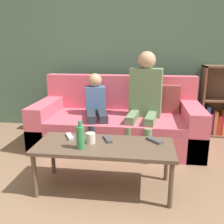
# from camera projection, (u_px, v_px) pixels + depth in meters

# --- Properties ---
(wall_back) EXTENTS (12.00, 0.06, 2.60)m
(wall_back) POSITION_uv_depth(u_px,v_px,m) (115.00, 42.00, 3.66)
(wall_back) COLOR #4C6B56
(wall_back) RESTS_ON ground_plane
(couch) EXTENTS (2.06, 0.96, 0.86)m
(couch) POSITION_uv_depth(u_px,v_px,m) (118.00, 123.00, 3.25)
(couch) COLOR #DB5B70
(couch) RESTS_ON ground_plane
(coffee_table) EXTENTS (1.20, 0.51, 0.42)m
(coffee_table) POSITION_uv_depth(u_px,v_px,m) (104.00, 149.00, 2.18)
(coffee_table) COLOR brown
(coffee_table) RESTS_ON ground_plane
(person_adult) EXTENTS (0.43, 0.69, 1.19)m
(person_adult) POSITION_uv_depth(u_px,v_px,m) (145.00, 95.00, 3.02)
(person_adult) COLOR #66845B
(person_adult) RESTS_ON ground_plane
(person_child) EXTENTS (0.39, 0.69, 0.92)m
(person_child) POSITION_uv_depth(u_px,v_px,m) (96.00, 107.00, 3.09)
(person_child) COLOR #282D38
(person_child) RESTS_ON ground_plane
(cup_near) EXTENTS (0.08, 0.08, 0.09)m
(cup_near) POSITION_uv_depth(u_px,v_px,m) (91.00, 138.00, 2.20)
(cup_near) COLOR silver
(cup_near) RESTS_ON coffee_table
(tv_remote_0) EXTENTS (0.11, 0.18, 0.02)m
(tv_remote_0) POSITION_uv_depth(u_px,v_px,m) (108.00, 139.00, 2.27)
(tv_remote_0) COLOR #47474C
(tv_remote_0) RESTS_ON coffee_table
(tv_remote_1) EXTENTS (0.12, 0.17, 0.02)m
(tv_remote_1) POSITION_uv_depth(u_px,v_px,m) (70.00, 136.00, 2.33)
(tv_remote_1) COLOR #B7B7BC
(tv_remote_1) RESTS_ON coffee_table
(tv_remote_2) EXTENTS (0.15, 0.16, 0.02)m
(tv_remote_2) POSITION_uv_depth(u_px,v_px,m) (154.00, 140.00, 2.23)
(tv_remote_2) COLOR #47474C
(tv_remote_2) RESTS_ON coffee_table
(bottle) EXTENTS (0.07, 0.07, 0.24)m
(bottle) POSITION_uv_depth(u_px,v_px,m) (80.00, 137.00, 2.06)
(bottle) COLOR #33844C
(bottle) RESTS_ON coffee_table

